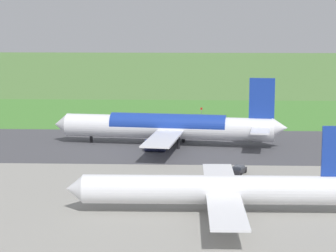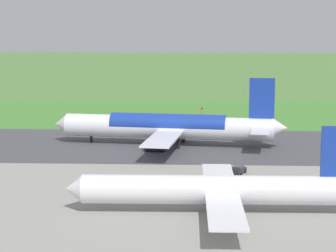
{
  "view_description": "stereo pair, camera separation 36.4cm",
  "coord_description": "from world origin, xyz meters",
  "px_view_note": "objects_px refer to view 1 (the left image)",
  "views": [
    {
      "loc": [
        -9.78,
        148.99,
        29.07
      ],
      "look_at": [
        -3.59,
        0.0,
        4.5
      ],
      "focal_mm": 70.81,
      "sensor_mm": 36.0,
      "label": 1
    },
    {
      "loc": [
        -10.15,
        148.97,
        29.07
      ],
      "look_at": [
        -3.59,
        0.0,
        4.5
      ],
      "focal_mm": 70.81,
      "sensor_mm": 36.0,
      "label": 2
    }
  ],
  "objects_px": {
    "airliner_parked_mid": "(219,189)",
    "service_car_followme": "(239,170)",
    "airliner_main": "(170,127)",
    "no_stopping_sign": "(201,111)",
    "traffic_cone_orange": "(189,116)"
  },
  "relations": [
    {
      "from": "traffic_cone_orange",
      "to": "airliner_main",
      "type": "bearing_deg",
      "value": 84.93
    },
    {
      "from": "airliner_parked_mid",
      "to": "no_stopping_sign",
      "type": "height_order",
      "value": "airliner_parked_mid"
    },
    {
      "from": "airliner_main",
      "to": "service_car_followme",
      "type": "relative_size",
      "value": 11.84
    },
    {
      "from": "service_car_followme",
      "to": "no_stopping_sign",
      "type": "height_order",
      "value": "no_stopping_sign"
    },
    {
      "from": "airliner_parked_mid",
      "to": "service_car_followme",
      "type": "relative_size",
      "value": 9.94
    },
    {
      "from": "no_stopping_sign",
      "to": "service_car_followme",
      "type": "bearing_deg",
      "value": 94.86
    },
    {
      "from": "traffic_cone_orange",
      "to": "service_car_followme",
      "type": "bearing_deg",
      "value": 97.89
    },
    {
      "from": "no_stopping_sign",
      "to": "airliner_main",
      "type": "bearing_deg",
      "value": 80.81
    },
    {
      "from": "airliner_main",
      "to": "service_car_followme",
      "type": "height_order",
      "value": "airliner_main"
    },
    {
      "from": "service_car_followme",
      "to": "traffic_cone_orange",
      "type": "distance_m",
      "value": 73.32
    },
    {
      "from": "airliner_parked_mid",
      "to": "traffic_cone_orange",
      "type": "height_order",
      "value": "airliner_parked_mid"
    },
    {
      "from": "airliner_parked_mid",
      "to": "traffic_cone_orange",
      "type": "distance_m",
      "value": 97.65
    },
    {
      "from": "airliner_main",
      "to": "airliner_parked_mid",
      "type": "relative_size",
      "value": 1.19
    },
    {
      "from": "airliner_main",
      "to": "airliner_parked_mid",
      "type": "bearing_deg",
      "value": 100.16
    },
    {
      "from": "no_stopping_sign",
      "to": "traffic_cone_orange",
      "type": "height_order",
      "value": "no_stopping_sign"
    }
  ]
}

